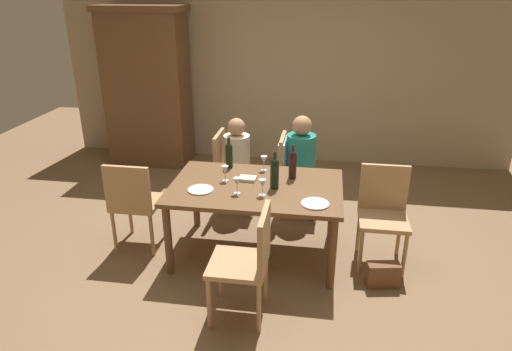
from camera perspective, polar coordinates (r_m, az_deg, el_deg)
name	(u,v)px	position (r m, az deg, el deg)	size (l,w,h in m)	color
ground_plane	(256,253)	(4.57, 0.00, -9.55)	(10.00, 10.00, 0.00)	#846647
rear_room_partition	(286,67)	(6.65, 3.70, 13.28)	(6.40, 0.12, 2.70)	tan
armoire_cabinet	(147,87)	(6.71, -13.31, 10.61)	(1.18, 0.62, 2.18)	brown
dining_table	(256,194)	(4.27, 0.00, -2.25)	(1.58, 1.03, 0.72)	brown
chair_far_right	(289,165)	(5.08, 4.14, 1.35)	(0.46, 0.44, 0.92)	tan
chair_far_left	(230,166)	(5.19, -3.30, 1.15)	(0.44, 0.44, 0.92)	tan
chair_near	(249,257)	(3.53, -0.85, -10.06)	(0.44, 0.44, 0.92)	tan
chair_left_end	(134,200)	(4.55, -14.90, -2.91)	(0.44, 0.44, 0.92)	tan
chair_right_end	(383,208)	(4.39, 15.48, -3.96)	(0.44, 0.44, 0.92)	tan
person_woman_host	(303,159)	(5.05, 5.85, 1.99)	(0.36, 0.32, 1.15)	#33333D
person_man_bearded	(239,158)	(5.13, -2.10, 2.16)	(0.33, 0.29, 1.10)	#33333D
wine_bottle_tall_green	(275,172)	(4.12, 2.32, 0.39)	(0.08, 0.08, 0.35)	black
wine_bottle_dark_red	(229,154)	(4.60, -3.36, 2.62)	(0.07, 0.07, 0.31)	black
wine_bottle_short_olive	(293,163)	(4.35, 4.57, 1.51)	(0.07, 0.07, 0.33)	black
wine_glass_near_left	(264,160)	(4.54, 1.00, 1.91)	(0.07, 0.07, 0.15)	silver
wine_glass_centre	(262,184)	(4.00, 0.80, -1.07)	(0.07, 0.07, 0.15)	silver
wine_glass_near_right	(225,170)	(4.31, -3.85, 0.67)	(0.07, 0.07, 0.15)	silver
wine_glass_far	(237,182)	(4.04, -2.38, -0.84)	(0.07, 0.07, 0.15)	silver
dinner_plate_host	(201,190)	(4.16, -6.89, -1.76)	(0.23, 0.23, 0.01)	silver
dinner_plate_guest_left	(315,204)	(3.91, 7.33, -3.48)	(0.24, 0.24, 0.01)	white
folded_napkin	(248,179)	(4.34, -1.05, -0.40)	(0.16, 0.12, 0.03)	beige
handbag	(383,275)	(4.22, 15.45, -11.77)	(0.28, 0.12, 0.22)	brown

